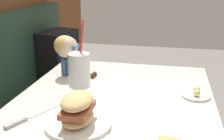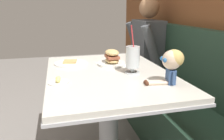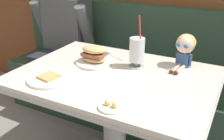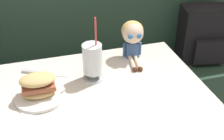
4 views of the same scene
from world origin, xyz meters
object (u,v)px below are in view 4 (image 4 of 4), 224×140
milkshake_glass (92,61)px  backpack (203,32)px  sandwich_plate (39,89)px  seated_doll (133,35)px  butter_knife (37,73)px

milkshake_glass → backpack: milkshake_glass is taller
sandwich_plate → seated_doll: bearing=23.8°
milkshake_glass → seated_doll: bearing=30.5°
sandwich_plate → butter_knife: sandwich_plate is taller
butter_knife → backpack: 1.18m
backpack → butter_knife: bearing=-163.4°
milkshake_glass → sandwich_plate: (-0.25, -0.07, -0.05)m
milkshake_glass → seated_doll: size_ratio=1.40×
butter_knife → seated_doll: bearing=2.6°
butter_knife → backpack: size_ratio=0.54×
butter_knife → backpack: backpack is taller
butter_knife → seated_doll: 0.51m
butter_knife → backpack: (1.12, 0.33, -0.09)m
milkshake_glass → seated_doll: 0.28m
milkshake_glass → sandwich_plate: 0.27m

